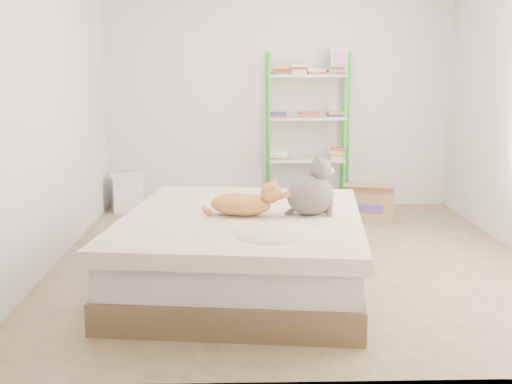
{
  "coord_description": "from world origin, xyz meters",
  "views": [
    {
      "loc": [
        -0.45,
        -5.03,
        1.52
      ],
      "look_at": [
        -0.32,
        -0.35,
        0.62
      ],
      "focal_mm": 45.0,
      "sensor_mm": 36.0,
      "label": 1
    }
  ],
  "objects_px": {
    "bed": "(243,250)",
    "white_bin": "(128,192)",
    "shelf_unit": "(308,131)",
    "orange_cat": "(241,201)",
    "cardboard_box": "(369,203)",
    "grey_cat": "(310,186)"
  },
  "relations": [
    {
      "from": "bed",
      "to": "white_bin",
      "type": "bearing_deg",
      "value": 123.34
    },
    {
      "from": "bed",
      "to": "shelf_unit",
      "type": "relative_size",
      "value": 1.28
    },
    {
      "from": "orange_cat",
      "to": "shelf_unit",
      "type": "height_order",
      "value": "shelf_unit"
    },
    {
      "from": "shelf_unit",
      "to": "cardboard_box",
      "type": "xyz_separation_m",
      "value": [
        0.57,
        -0.57,
        -0.69
      ]
    },
    {
      "from": "bed",
      "to": "shelf_unit",
      "type": "distance_m",
      "value": 2.7
    },
    {
      "from": "grey_cat",
      "to": "cardboard_box",
      "type": "relative_size",
      "value": 0.7
    },
    {
      "from": "cardboard_box",
      "to": "grey_cat",
      "type": "bearing_deg",
      "value": -98.74
    },
    {
      "from": "shelf_unit",
      "to": "white_bin",
      "type": "relative_size",
      "value": 4.25
    },
    {
      "from": "grey_cat",
      "to": "cardboard_box",
      "type": "bearing_deg",
      "value": -27.17
    },
    {
      "from": "orange_cat",
      "to": "bed",
      "type": "bearing_deg",
      "value": 80.66
    },
    {
      "from": "bed",
      "to": "cardboard_box",
      "type": "height_order",
      "value": "bed"
    },
    {
      "from": "shelf_unit",
      "to": "white_bin",
      "type": "bearing_deg",
      "value": -179.09
    },
    {
      "from": "orange_cat",
      "to": "shelf_unit",
      "type": "xyz_separation_m",
      "value": [
        0.74,
        2.57,
        0.24
      ]
    },
    {
      "from": "white_bin",
      "to": "shelf_unit",
      "type": "bearing_deg",
      "value": 0.91
    },
    {
      "from": "grey_cat",
      "to": "shelf_unit",
      "type": "distance_m",
      "value": 2.58
    },
    {
      "from": "white_bin",
      "to": "grey_cat",
      "type": "bearing_deg",
      "value": -56.13
    },
    {
      "from": "bed",
      "to": "orange_cat",
      "type": "height_order",
      "value": "orange_cat"
    },
    {
      "from": "cardboard_box",
      "to": "white_bin",
      "type": "height_order",
      "value": "cardboard_box"
    },
    {
      "from": "shelf_unit",
      "to": "cardboard_box",
      "type": "relative_size",
      "value": 3.03
    },
    {
      "from": "grey_cat",
      "to": "white_bin",
      "type": "height_order",
      "value": "grey_cat"
    },
    {
      "from": "orange_cat",
      "to": "white_bin",
      "type": "xyz_separation_m",
      "value": [
        -1.22,
        2.54,
        -0.42
      ]
    },
    {
      "from": "bed",
      "to": "white_bin",
      "type": "height_order",
      "value": "bed"
    }
  ]
}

